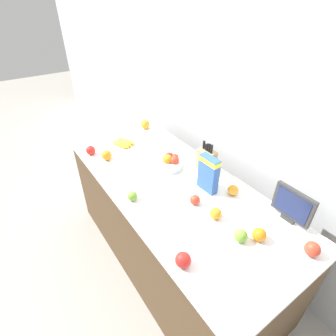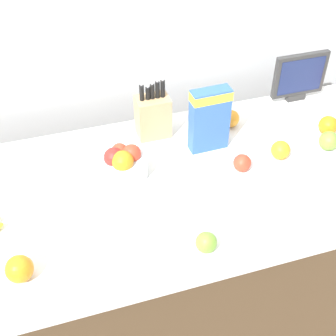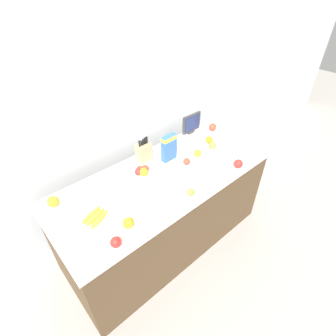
{
  "view_description": "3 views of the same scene",
  "coord_description": "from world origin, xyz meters",
  "px_view_note": "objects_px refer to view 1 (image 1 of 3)",
  "views": [
    {
      "loc": [
        1.22,
        -0.88,
        2.05
      ],
      "look_at": [
        -0.09,
        0.03,
        0.94
      ],
      "focal_mm": 28.0,
      "sensor_mm": 36.0,
      "label": 1
    },
    {
      "loc": [
        -0.39,
        -1.19,
        2.04
      ],
      "look_at": [
        -0.02,
        -0.0,
        0.96
      ],
      "focal_mm": 50.0,
      "sensor_mm": 36.0,
      "label": 2
    },
    {
      "loc": [
        -1.14,
        -1.35,
        2.37
      ],
      "look_at": [
        0.0,
        -0.05,
        1.0
      ],
      "focal_mm": 28.0,
      "sensor_mm": 36.0,
      "label": 3
    }
  ],
  "objects_px": {
    "orange_near_bowl": "(259,235)",
    "orange_front_center": "(145,124)",
    "apple_near_bananas": "(132,196)",
    "orange_by_cereal": "(216,214)",
    "small_monitor": "(293,205)",
    "orange_mid_left": "(107,155)",
    "banana_bunch": "(124,143)",
    "apple_middle": "(183,260)",
    "fruit_bowl": "(171,162)",
    "cereal_box": "(209,172)",
    "apple_by_knife_block": "(312,249)",
    "apple_rear": "(91,150)",
    "knife_block": "(206,160)",
    "apple_front": "(195,200)",
    "apple_leftmost": "(241,236)",
    "orange_front_left": "(233,190)"
  },
  "relations": [
    {
      "from": "fruit_bowl",
      "to": "orange_front_center",
      "type": "bearing_deg",
      "value": 165.19
    },
    {
      "from": "apple_by_knife_block",
      "to": "orange_by_cereal",
      "type": "height_order",
      "value": "apple_by_knife_block"
    },
    {
      "from": "orange_front_center",
      "to": "orange_near_bowl",
      "type": "distance_m",
      "value": 1.58
    },
    {
      "from": "apple_middle",
      "to": "apple_rear",
      "type": "bearing_deg",
      "value": 179.48
    },
    {
      "from": "apple_middle",
      "to": "orange_by_cereal",
      "type": "height_order",
      "value": "apple_middle"
    },
    {
      "from": "apple_rear",
      "to": "cereal_box",
      "type": "bearing_deg",
      "value": 28.85
    },
    {
      "from": "orange_near_bowl",
      "to": "orange_front_center",
      "type": "bearing_deg",
      "value": 173.03
    },
    {
      "from": "apple_near_bananas",
      "to": "apple_by_knife_block",
      "type": "distance_m",
      "value": 1.09
    },
    {
      "from": "apple_middle",
      "to": "apple_by_knife_block",
      "type": "xyz_separation_m",
      "value": [
        0.33,
        0.6,
        -0.0
      ]
    },
    {
      "from": "apple_leftmost",
      "to": "orange_front_left",
      "type": "xyz_separation_m",
      "value": [
        -0.31,
        0.26,
        -0.0
      ]
    },
    {
      "from": "apple_middle",
      "to": "orange_front_center",
      "type": "distance_m",
      "value": 1.6
    },
    {
      "from": "orange_front_center",
      "to": "apple_by_knife_block",
      "type": "bearing_deg",
      "value": -1.33
    },
    {
      "from": "apple_near_bananas",
      "to": "orange_by_cereal",
      "type": "bearing_deg",
      "value": 38.02
    },
    {
      "from": "orange_near_bowl",
      "to": "orange_front_left",
      "type": "xyz_separation_m",
      "value": [
        -0.36,
        0.17,
        -0.0
      ]
    },
    {
      "from": "fruit_bowl",
      "to": "apple_near_bananas",
      "type": "height_order",
      "value": "fruit_bowl"
    },
    {
      "from": "apple_rear",
      "to": "apple_front",
      "type": "distance_m",
      "value": 1.03
    },
    {
      "from": "banana_bunch",
      "to": "apple_leftmost",
      "type": "relative_size",
      "value": 2.88
    },
    {
      "from": "knife_block",
      "to": "apple_near_bananas",
      "type": "xyz_separation_m",
      "value": [
        -0.01,
        -0.63,
        -0.06
      ]
    },
    {
      "from": "apple_middle",
      "to": "orange_front_center",
      "type": "relative_size",
      "value": 0.94
    },
    {
      "from": "knife_block",
      "to": "apple_leftmost",
      "type": "bearing_deg",
      "value": -25.38
    },
    {
      "from": "small_monitor",
      "to": "orange_near_bowl",
      "type": "distance_m",
      "value": 0.28
    },
    {
      "from": "knife_block",
      "to": "apple_by_knife_block",
      "type": "height_order",
      "value": "knife_block"
    },
    {
      "from": "fruit_bowl",
      "to": "orange_near_bowl",
      "type": "distance_m",
      "value": 0.87
    },
    {
      "from": "banana_bunch",
      "to": "apple_near_bananas",
      "type": "height_order",
      "value": "apple_near_bananas"
    },
    {
      "from": "knife_block",
      "to": "apple_middle",
      "type": "height_order",
      "value": "knife_block"
    },
    {
      "from": "small_monitor",
      "to": "fruit_bowl",
      "type": "height_order",
      "value": "small_monitor"
    },
    {
      "from": "fruit_bowl",
      "to": "orange_by_cereal",
      "type": "height_order",
      "value": "fruit_bowl"
    },
    {
      "from": "fruit_bowl",
      "to": "apple_front",
      "type": "distance_m",
      "value": 0.45
    },
    {
      "from": "knife_block",
      "to": "apple_near_bananas",
      "type": "height_order",
      "value": "knife_block"
    },
    {
      "from": "cereal_box",
      "to": "orange_front_left",
      "type": "height_order",
      "value": "cereal_box"
    },
    {
      "from": "apple_leftmost",
      "to": "orange_near_bowl",
      "type": "relative_size",
      "value": 0.98
    },
    {
      "from": "apple_rear",
      "to": "apple_leftmost",
      "type": "bearing_deg",
      "value": 14.38
    },
    {
      "from": "orange_by_cereal",
      "to": "fruit_bowl",
      "type": "bearing_deg",
      "value": 171.59
    },
    {
      "from": "small_monitor",
      "to": "orange_mid_left",
      "type": "bearing_deg",
      "value": -153.53
    },
    {
      "from": "cereal_box",
      "to": "fruit_bowl",
      "type": "bearing_deg",
      "value": -172.98
    },
    {
      "from": "apple_leftmost",
      "to": "orange_front_center",
      "type": "distance_m",
      "value": 1.55
    },
    {
      "from": "apple_leftmost",
      "to": "orange_front_center",
      "type": "bearing_deg",
      "value": 169.46
    },
    {
      "from": "cereal_box",
      "to": "fruit_bowl",
      "type": "distance_m",
      "value": 0.38
    },
    {
      "from": "small_monitor",
      "to": "fruit_bowl",
      "type": "distance_m",
      "value": 0.91
    },
    {
      "from": "knife_block",
      "to": "orange_mid_left",
      "type": "height_order",
      "value": "knife_block"
    },
    {
      "from": "fruit_bowl",
      "to": "orange_near_bowl",
      "type": "height_order",
      "value": "fruit_bowl"
    },
    {
      "from": "apple_middle",
      "to": "apple_by_knife_block",
      "type": "height_order",
      "value": "apple_middle"
    },
    {
      "from": "apple_rear",
      "to": "apple_by_knife_block",
      "type": "height_order",
      "value": "apple_by_knife_block"
    },
    {
      "from": "apple_front",
      "to": "apple_near_bananas",
      "type": "relative_size",
      "value": 0.99
    },
    {
      "from": "orange_front_left",
      "to": "apple_middle",
      "type": "bearing_deg",
      "value": -67.97
    },
    {
      "from": "apple_near_bananas",
      "to": "apple_middle",
      "type": "bearing_deg",
      "value": -2.44
    },
    {
      "from": "banana_bunch",
      "to": "apple_rear",
      "type": "xyz_separation_m",
      "value": [
        -0.01,
        -0.3,
        0.02
      ]
    },
    {
      "from": "small_monitor",
      "to": "apple_by_knife_block",
      "type": "xyz_separation_m",
      "value": [
        0.22,
        -0.12,
        -0.08
      ]
    },
    {
      "from": "cereal_box",
      "to": "orange_by_cereal",
      "type": "distance_m",
      "value": 0.3
    },
    {
      "from": "banana_bunch",
      "to": "apple_middle",
      "type": "relative_size",
      "value": 2.66
    }
  ]
}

